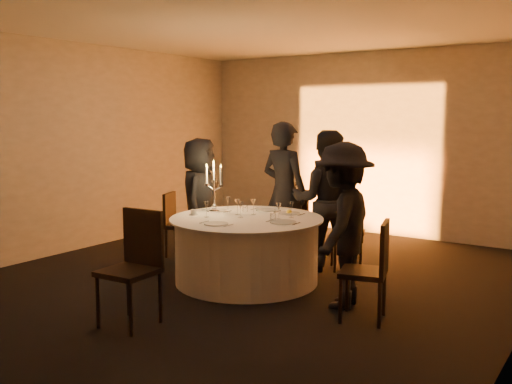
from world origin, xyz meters
The scene contains 31 objects.
floor centered at (0.00, 0.00, 0.00)m, with size 7.00×7.00×0.00m, color black.
ceiling centered at (0.00, 0.00, 3.00)m, with size 7.00×7.00×0.00m, color white.
wall_back centered at (0.00, 3.50, 1.50)m, with size 7.00×7.00×0.00m, color #9D9892.
wall_left centered at (-3.00, 0.00, 1.50)m, with size 7.00×7.00×0.00m, color #9D9892.
uplighter_fixture centered at (0.00, 3.20, 0.05)m, with size 0.25×0.12×0.10m, color black.
banquet_table centered at (0.00, 0.00, 0.38)m, with size 1.80×1.80×0.77m.
chair_left centered at (-1.54, 0.50, 0.50)m, with size 0.50×0.50×0.89m.
chair_back_left centered at (-0.11, 1.46, 0.54)m, with size 0.45×0.45×0.96m.
chair_back_right centered at (0.79, 1.09, 0.47)m, with size 0.51×0.51×0.85m.
chair_right centered at (1.73, -0.41, 0.55)m, with size 0.52×0.52×0.97m.
chair_front centered at (-0.10, -1.70, 0.61)m, with size 0.50×0.50×1.07m.
guest_left centered at (-1.12, 0.50, 0.83)m, with size 0.81×0.53×1.66m, color black.
guest_back_left centered at (-0.13, 1.07, 0.94)m, with size 0.69×0.45×1.88m, color black.
guest_back_right centered at (0.52, 1.00, 0.89)m, with size 0.86×0.67×1.78m, color black.
guest_right centered at (1.31, -0.17, 0.85)m, with size 1.10×0.63×1.70m, color black.
plate_left centered at (-0.58, 0.18, 0.78)m, with size 0.36×0.25×0.01m.
plate_back_left centered at (-0.08, 0.55, 0.78)m, with size 0.35×0.25×0.01m.
plate_back_right centered at (0.29, 0.50, 0.79)m, with size 0.35×0.26×0.08m.
plate_right centered at (0.53, -0.04, 0.78)m, with size 0.36×0.29×0.01m.
plate_front centered at (-0.04, -0.54, 0.78)m, with size 0.36×0.26×0.01m.
coffee_cup centered at (-0.63, -0.20, 0.80)m, with size 0.11×0.11×0.07m.
candelabra centered at (-0.55, 0.09, 1.00)m, with size 0.27×0.13×0.65m.
wine_glass_a centered at (-0.20, 0.10, 0.91)m, with size 0.07×0.07×0.19m.
wine_glass_b centered at (-0.05, -0.04, 0.91)m, with size 0.07×0.07×0.19m.
wine_glass_c centered at (0.37, 0.12, 0.91)m, with size 0.07×0.07×0.19m.
wine_glass_d centered at (-0.40, -0.25, 0.91)m, with size 0.07×0.07×0.19m.
wine_glass_e centered at (-0.41, 0.19, 0.91)m, with size 0.07×0.07×0.19m.
wine_glass_f centered at (0.44, 0.28, 0.91)m, with size 0.07×0.07×0.19m.
wine_glass_g centered at (-0.04, 0.21, 0.91)m, with size 0.07×0.07×0.19m.
tumbler_a centered at (0.39, -0.03, 0.82)m, with size 0.07×0.07×0.09m, color silver.
tumbler_b centered at (-0.23, 0.30, 0.82)m, with size 0.07×0.07×0.09m, color silver.
Camera 1 is at (3.74, -5.41, 1.95)m, focal length 40.00 mm.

